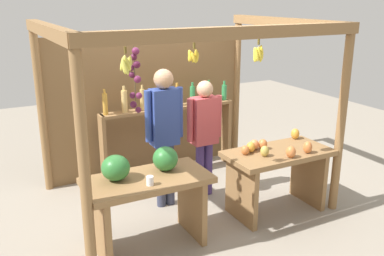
{
  "coord_description": "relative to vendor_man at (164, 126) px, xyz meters",
  "views": [
    {
      "loc": [
        -2.23,
        -4.46,
        2.47
      ],
      "look_at": [
        0.0,
        -0.22,
        1.0
      ],
      "focal_mm": 39.92,
      "sensor_mm": 36.0,
      "label": 1
    }
  ],
  "objects": [
    {
      "name": "ground_plane",
      "position": [
        0.29,
        0.07,
        -1.02
      ],
      "size": [
        12.0,
        12.0,
        0.0
      ],
      "primitive_type": "plane",
      "color": "gray",
      "rests_on": "ground"
    },
    {
      "name": "market_stall",
      "position": [
        0.28,
        0.54,
        0.29
      ],
      "size": [
        3.09,
        2.29,
        2.21
      ],
      "color": "olive",
      "rests_on": "ground"
    },
    {
      "name": "fruit_counter_left",
      "position": [
        -0.54,
        -0.73,
        -0.39
      ],
      "size": [
        1.25,
        0.64,
        1.02
      ],
      "color": "olive",
      "rests_on": "ground"
    },
    {
      "name": "fruit_counter_right",
      "position": [
        1.1,
        -0.75,
        -0.45
      ],
      "size": [
        1.25,
        0.64,
        0.91
      ],
      "color": "olive",
      "rests_on": "ground"
    },
    {
      "name": "bottle_shelf_unit",
      "position": [
        0.45,
        0.88,
        -0.2
      ],
      "size": [
        1.98,
        0.22,
        1.36
      ],
      "color": "olive",
      "rests_on": "ground"
    },
    {
      "name": "vendor_man",
      "position": [
        0.0,
        0.0,
        0.0
      ],
      "size": [
        0.48,
        0.23,
        1.69
      ],
      "rotation": [
        0.0,
        0.0,
        -0.19
      ],
      "color": "#363A51",
      "rests_on": "ground"
    },
    {
      "name": "vendor_woman",
      "position": [
        0.56,
        0.04,
        -0.13
      ],
      "size": [
        0.48,
        0.2,
        1.5
      ],
      "rotation": [
        0.0,
        0.0,
        0.05
      ],
      "color": "#463274",
      "rests_on": "ground"
    }
  ]
}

